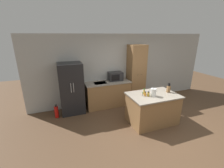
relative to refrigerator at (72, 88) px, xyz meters
The scene contains 16 objects.
ground_plane 3.00m from the refrigerator, 43.28° to the right, with size 14.00×14.00×0.00m, color brown.
wall_back 2.17m from the refrigerator, ahead, with size 7.20×0.06×2.60m.
refrigerator is the anchor object (origin of this frame).
back_counter 1.35m from the refrigerator, ahead, with size 1.65×0.63×0.93m.
pantry_cabinet 2.47m from the refrigerator, ahead, with size 0.62×0.53×2.22m.
kitchen_island 2.67m from the refrigerator, 34.10° to the right, with size 1.44×0.96×0.90m.
microwave 1.64m from the refrigerator, ahead, with size 0.52×0.36×0.32m.
knife_block 3.09m from the refrigerator, 28.53° to the right, with size 0.10×0.06×0.30m.
spice_bottle_tall_dark 2.49m from the refrigerator, 36.21° to the right, with size 0.05×0.05×0.09m.
spice_bottle_short_red 2.50m from the refrigerator, 37.95° to the right, with size 0.06×0.06×0.15m.
spice_bottle_amber_oil 2.42m from the refrigerator, 38.08° to the right, with size 0.05×0.05×0.13m.
spice_bottle_green_herb 2.33m from the refrigerator, 38.34° to the right, with size 0.04×0.04×0.10m.
spice_bottle_pale_salt 2.37m from the refrigerator, 35.46° to the right, with size 0.05×0.05×0.18m.
spice_bottle_orange_cap 2.37m from the refrigerator, 34.06° to the right, with size 0.04×0.04×0.12m.
kettle 2.63m from the refrigerator, 36.58° to the right, with size 0.16×0.16×0.25m.
fire_extinguisher 0.88m from the refrigerator, 158.72° to the right, with size 0.12×0.12×0.45m.
Camera 1 is at (-2.44, -2.89, 2.56)m, focal length 24.00 mm.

